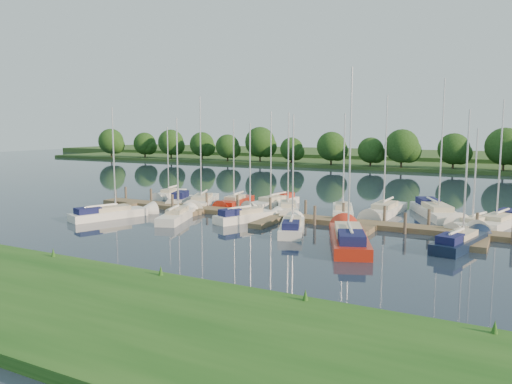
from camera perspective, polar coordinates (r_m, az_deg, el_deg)
The scene contains 24 objects.
ground at distance 36.65m, azimuth -2.41°, elevation -5.09°, with size 260.00×260.00×0.00m, color #192032.
near_bank at distance 24.66m, azimuth -21.95°, elevation -11.30°, with size 90.00×10.00×0.50m, color #194714.
dock at distance 42.95m, azimuth 2.53°, elevation -2.96°, with size 40.00×6.00×0.40m.
mooring_pilings at distance 43.88m, azimuth 3.16°, elevation -2.21°, with size 38.24×2.84×2.00m.
far_shore at distance 107.66m, azimuth 18.22°, elevation 3.00°, with size 180.00×30.00×0.60m, color #24441A.
distant_hill at distance 132.30m, azimuth 20.09°, elevation 3.85°, with size 220.00×40.00×1.40m, color #3B5625.
treeline at distance 94.85m, azimuth 17.17°, elevation 4.77°, with size 145.22×9.41×7.98m.
sailboat_n_0 at distance 57.80m, azimuth -9.84°, elevation -0.30°, with size 2.56×6.44×8.22m.
motorboat at distance 52.67m, azimuth -8.69°, elevation -0.96°, with size 2.92×5.29×1.54m.
sailboat_n_2 at distance 51.44m, azimuth -6.23°, elevation -1.19°, with size 4.96×8.89×11.34m.
sailboat_n_3 at distance 51.10m, azimuth -2.44°, elevation -1.20°, with size 2.36×7.12×9.04m.
sailboat_n_4 at distance 50.27m, azimuth 1.96°, elevation -1.29°, with size 2.86×7.77×9.82m.
sailboat_n_5 at distance 46.74m, azimuth 3.66°, elevation -2.02°, with size 4.43×7.34×9.61m.
sailboat_n_6 at distance 45.62m, azimuth 9.88°, elevation -2.35°, with size 3.68×7.37×9.53m.
sailboat_n_7 at distance 46.87m, azimuth 14.45°, elevation -2.22°, with size 2.39×8.78×11.13m.
sailboat_n_8 at distance 47.12m, azimuth 19.95°, elevation -2.31°, with size 5.84×9.64×12.49m.
sailboat_n_9 at distance 42.90m, azimuth 23.63°, elevation -3.50°, with size 3.39×6.26×8.15m.
sailboat_n_10 at distance 44.71m, azimuth 25.92°, elevation -3.15°, with size 3.83×8.31×10.41m.
sailboat_s_0 at distance 45.63m, azimuth -16.19°, elevation -2.48°, with size 4.09×7.80×10.01m.
sailboat_s_1 at distance 43.44m, azimuth -8.96°, elevation -2.82°, with size 3.47×7.02×9.10m.
sailboat_s_2 at distance 42.39m, azimuth -1.10°, elevation -2.91°, with size 3.67×6.51×8.65m.
sailboat_s_3 at distance 38.29m, azimuth 4.15°, elevation -4.07°, with size 3.74×7.15×9.24m.
sailboat_s_4 at distance 34.59m, azimuth 10.52°, elevation -5.39°, with size 5.14×9.62×12.36m.
sailboat_s_5 at distance 35.88m, azimuth 22.33°, elevation -5.39°, with size 3.12×7.42×9.47m.
Camera 1 is at (18.11, -30.85, 7.95)m, focal length 35.00 mm.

